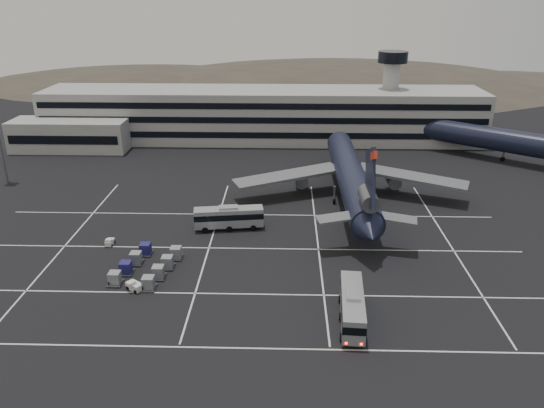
{
  "coord_description": "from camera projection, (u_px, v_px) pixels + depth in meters",
  "views": [
    {
      "loc": [
        6.54,
        -73.59,
        39.57
      ],
      "look_at": [
        4.19,
        11.18,
        5.0
      ],
      "focal_mm": 35.0,
      "sensor_mm": 36.0,
      "label": 1
    }
  ],
  "objects": [
    {
      "name": "tug_a",
      "position": [
        110.0,
        242.0,
        87.81
      ],
      "size": [
        1.22,
        2.01,
        1.27
      ],
      "rotation": [
        0.0,
        0.0,
        -0.01
      ],
      "color": "silver",
      "rests_on": "ground"
    },
    {
      "name": "trijet_main",
      "position": [
        351.0,
        176.0,
        104.3
      ],
      "size": [
        47.46,
        57.47,
        18.08
      ],
      "rotation": [
        0.0,
        0.0,
        0.0
      ],
      "color": "black",
      "rests_on": "ground"
    },
    {
      "name": "tug_b",
      "position": [
        135.0,
        286.0,
        74.65
      ],
      "size": [
        2.74,
        2.56,
        1.52
      ],
      "rotation": [
        0.0,
        0.0,
        0.93
      ],
      "color": "silver",
      "rests_on": "ground"
    },
    {
      "name": "bus_near",
      "position": [
        352.0,
        305.0,
        67.09
      ],
      "size": [
        3.78,
        12.36,
        4.3
      ],
      "rotation": [
        0.0,
        0.0,
        -0.07
      ],
      "color": "#999DA1",
      "rests_on": "ground"
    },
    {
      "name": "hills",
      "position": [
        311.0,
        109.0,
        244.68
      ],
      "size": [
        352.0,
        180.0,
        44.0
      ],
      "color": "#38332B",
      "rests_on": "ground"
    },
    {
      "name": "ground",
      "position": [
        243.0,
        260.0,
        83.22
      ],
      "size": [
        260.0,
        260.0,
        0.0
      ],
      "primitive_type": "plane",
      "color": "black",
      "rests_on": "ground"
    },
    {
      "name": "lane_markings",
      "position": [
        250.0,
        258.0,
        83.87
      ],
      "size": [
        90.0,
        55.62,
        0.01
      ],
      "color": "silver",
      "rests_on": "ground"
    },
    {
      "name": "trijet_far",
      "position": [
        510.0,
        140.0,
        128.24
      ],
      "size": [
        48.9,
        40.24,
        18.08
      ],
      "rotation": [
        0.0,
        0.0,
        0.92
      ],
      "color": "black",
      "rests_on": "ground"
    },
    {
      "name": "terminal",
      "position": [
        252.0,
        116.0,
        146.54
      ],
      "size": [
        125.0,
        26.0,
        24.0
      ],
      "color": "gray",
      "rests_on": "ground"
    },
    {
      "name": "bus_far",
      "position": [
        229.0,
        217.0,
        93.18
      ],
      "size": [
        12.39,
        4.45,
        4.28
      ],
      "rotation": [
        0.0,
        0.0,
        1.71
      ],
      "color": "#999DA1",
      "rests_on": "ground"
    },
    {
      "name": "uld_cluster",
      "position": [
        147.0,
        265.0,
        79.7
      ],
      "size": [
        9.71,
        13.13,
        1.95
      ],
      "rotation": [
        0.0,
        0.0,
        -0.22
      ],
      "color": "#2D2D30",
      "rests_on": "ground"
    }
  ]
}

